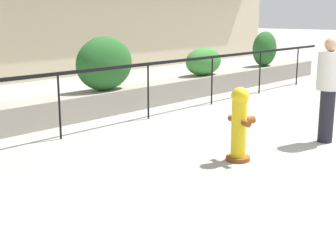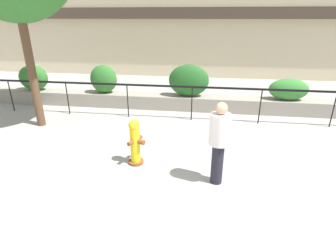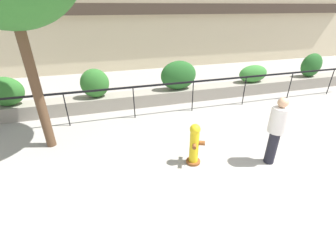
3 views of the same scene
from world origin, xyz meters
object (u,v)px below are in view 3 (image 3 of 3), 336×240
Objects in this scene: hedge_bush_3 at (253,74)px; hedge_bush_2 at (179,75)px; hedge_bush_4 at (311,65)px; hedge_bush_0 at (5,92)px; hedge_bush_1 at (95,83)px; pedestrian at (277,128)px; fire_hydrant at (194,144)px.

hedge_bush_2 is at bearing 180.00° from hedge_bush_3.
hedge_bush_4 reaches higher than hedge_bush_3.
hedge_bush_0 is 12.57m from hedge_bush_4.
hedge_bush_3 is (6.61, 0.00, -0.15)m from hedge_bush_1.
hedge_bush_4 is at bearing 0.00° from hedge_bush_1.
hedge_bush_2 is 4.62m from pedestrian.
hedge_bush_1 is 6.10m from pedestrian.
hedge_bush_3 is 5.20m from pedestrian.
hedge_bush_3 is at bearing 42.71° from fire_hydrant.
hedge_bush_1 reaches higher than hedge_bush_0.
pedestrian is at bearing -15.46° from fire_hydrant.
fire_hydrant is at bearing -103.05° from hedge_bush_2.
hedge_bush_3 is 0.76× the size of pedestrian.
pedestrian reaches higher than hedge_bush_4.
hedge_bush_1 is at bearing 0.00° from hedge_bush_0.
hedge_bush_1 is at bearing 180.00° from hedge_bush_3.
hedge_bush_0 is 8.27m from pedestrian.
hedge_bush_2 reaches higher than hedge_bush_0.
hedge_bush_4 reaches higher than hedge_bush_1.
hedge_bush_0 is 0.87× the size of hedge_bush_3.
fire_hydrant is (-0.93, -4.03, -0.52)m from hedge_bush_2.
hedge_bush_0 is at bearing 141.64° from fire_hydrant.
hedge_bush_3 is (3.43, 0.00, -0.20)m from hedge_bush_2.
hedge_bush_0 is 1.10× the size of hedge_bush_1.
hedge_bush_0 reaches higher than fire_hydrant.
hedge_bush_2 reaches higher than fire_hydrant.
hedge_bush_2 reaches higher than hedge_bush_1.
hedge_bush_0 is at bearing 180.00° from hedge_bush_2.
hedge_bush_4 is at bearing 0.00° from hedge_bush_2.
hedge_bush_0 is 9.46m from hedge_bush_3.
pedestrian reaches higher than hedge_bush_2.
hedge_bush_1 is 0.79× the size of hedge_bush_3.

